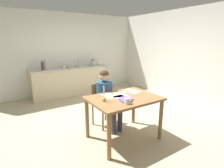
{
  "coord_description": "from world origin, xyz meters",
  "views": [
    {
      "loc": [
        -1.89,
        -3.21,
        1.78
      ],
      "look_at": [
        0.08,
        -0.15,
        0.85
      ],
      "focal_mm": 28.39,
      "sensor_mm": 36.0,
      "label": 1
    }
  ],
  "objects_px": {
    "candlestick": "(104,97)",
    "bottle_vinegar": "(45,65)",
    "person_seated": "(106,96)",
    "sink_unit": "(80,66)",
    "stovetop_kettle": "(93,62)",
    "mixing_bowl": "(65,66)",
    "wine_glass_near_sink": "(69,63)",
    "wine_glass_back_left": "(64,64)",
    "wine_glass_by_kettle": "(66,63)",
    "book_magazine": "(127,99)",
    "dining_table": "(124,104)",
    "teacup_on_counter": "(64,67)",
    "bottle_oil": "(42,66)",
    "coffee_mug": "(127,101)",
    "book_cookery": "(125,100)",
    "chair_at_table": "(102,102)"
  },
  "relations": [
    {
      "from": "coffee_mug",
      "to": "teacup_on_counter",
      "type": "relative_size",
      "value": 0.98
    },
    {
      "from": "stovetop_kettle",
      "to": "bottle_vinegar",
      "type": "bearing_deg",
      "value": 178.45
    },
    {
      "from": "chair_at_table",
      "to": "coffee_mug",
      "type": "xyz_separation_m",
      "value": [
        -0.09,
        -0.97,
        0.33
      ]
    },
    {
      "from": "sink_unit",
      "to": "wine_glass_near_sink",
      "type": "relative_size",
      "value": 2.34
    },
    {
      "from": "dining_table",
      "to": "mixing_bowl",
      "type": "distance_m",
      "value": 3.17
    },
    {
      "from": "person_seated",
      "to": "wine_glass_by_kettle",
      "type": "height_order",
      "value": "person_seated"
    },
    {
      "from": "person_seated",
      "to": "bottle_oil",
      "type": "distance_m",
      "value": 2.59
    },
    {
      "from": "stovetop_kettle",
      "to": "teacup_on_counter",
      "type": "bearing_deg",
      "value": -172.02
    },
    {
      "from": "mixing_bowl",
      "to": "wine_glass_near_sink",
      "type": "height_order",
      "value": "wine_glass_near_sink"
    },
    {
      "from": "candlestick",
      "to": "teacup_on_counter",
      "type": "height_order",
      "value": "candlestick"
    },
    {
      "from": "sink_unit",
      "to": "mixing_bowl",
      "type": "bearing_deg",
      "value": 172.33
    },
    {
      "from": "sink_unit",
      "to": "bottle_oil",
      "type": "relative_size",
      "value": 1.31
    },
    {
      "from": "book_cookery",
      "to": "mixing_bowl",
      "type": "relative_size",
      "value": 0.94
    },
    {
      "from": "stovetop_kettle",
      "to": "teacup_on_counter",
      "type": "relative_size",
      "value": 1.81
    },
    {
      "from": "dining_table",
      "to": "book_cookery",
      "type": "bearing_deg",
      "value": -120.3
    },
    {
      "from": "dining_table",
      "to": "book_magazine",
      "type": "xyz_separation_m",
      "value": [
        -0.02,
        -0.1,
        0.13
      ]
    },
    {
      "from": "dining_table",
      "to": "stovetop_kettle",
      "type": "xyz_separation_m",
      "value": [
        0.96,
        3.09,
        0.33
      ]
    },
    {
      "from": "person_seated",
      "to": "bottle_vinegar",
      "type": "bearing_deg",
      "value": 102.68
    },
    {
      "from": "wine_glass_by_kettle",
      "to": "wine_glass_back_left",
      "type": "xyz_separation_m",
      "value": [
        -0.08,
        0.0,
        0.0
      ]
    },
    {
      "from": "coffee_mug",
      "to": "bottle_oil",
      "type": "distance_m",
      "value": 3.36
    },
    {
      "from": "book_magazine",
      "to": "wine_glass_near_sink",
      "type": "distance_m",
      "value": 3.35
    },
    {
      "from": "mixing_bowl",
      "to": "stovetop_kettle",
      "type": "bearing_deg",
      "value": -4.1
    },
    {
      "from": "candlestick",
      "to": "book_magazine",
      "type": "height_order",
      "value": "candlestick"
    },
    {
      "from": "person_seated",
      "to": "wine_glass_near_sink",
      "type": "bearing_deg",
      "value": 85.63
    },
    {
      "from": "wine_glass_near_sink",
      "to": "teacup_on_counter",
      "type": "distance_m",
      "value": 0.41
    },
    {
      "from": "mixing_bowl",
      "to": "wine_glass_near_sink",
      "type": "bearing_deg",
      "value": 25.76
    },
    {
      "from": "candlestick",
      "to": "bottle_oil",
      "type": "xyz_separation_m",
      "value": [
        -0.33,
        3.0,
        0.16
      ]
    },
    {
      "from": "sink_unit",
      "to": "wine_glass_back_left",
      "type": "relative_size",
      "value": 2.34
    },
    {
      "from": "stovetop_kettle",
      "to": "wine_glass_near_sink",
      "type": "relative_size",
      "value": 1.43
    },
    {
      "from": "sink_unit",
      "to": "wine_glass_by_kettle",
      "type": "distance_m",
      "value": 0.45
    },
    {
      "from": "book_magazine",
      "to": "mixing_bowl",
      "type": "height_order",
      "value": "mixing_bowl"
    },
    {
      "from": "wine_glass_near_sink",
      "to": "bottle_oil",
      "type": "bearing_deg",
      "value": -165.88
    },
    {
      "from": "book_magazine",
      "to": "teacup_on_counter",
      "type": "relative_size",
      "value": 1.68
    },
    {
      "from": "mixing_bowl",
      "to": "sink_unit",
      "type": "bearing_deg",
      "value": -7.67
    },
    {
      "from": "wine_glass_by_kettle",
      "to": "teacup_on_counter",
      "type": "height_order",
      "value": "wine_glass_by_kettle"
    },
    {
      "from": "bottle_vinegar",
      "to": "person_seated",
      "type": "bearing_deg",
      "value": -77.32
    },
    {
      "from": "candlestick",
      "to": "bottle_vinegar",
      "type": "bearing_deg",
      "value": 94.18
    },
    {
      "from": "dining_table",
      "to": "teacup_on_counter",
      "type": "xyz_separation_m",
      "value": [
        -0.11,
        2.94,
        0.28
      ]
    },
    {
      "from": "wine_glass_by_kettle",
      "to": "wine_glass_back_left",
      "type": "height_order",
      "value": "same"
    },
    {
      "from": "sink_unit",
      "to": "person_seated",
      "type": "bearing_deg",
      "value": -101.47
    },
    {
      "from": "wine_glass_by_kettle",
      "to": "teacup_on_counter",
      "type": "bearing_deg",
      "value": -120.2
    },
    {
      "from": "book_cookery",
      "to": "wine_glass_near_sink",
      "type": "height_order",
      "value": "wine_glass_near_sink"
    },
    {
      "from": "candlestick",
      "to": "teacup_on_counter",
      "type": "relative_size",
      "value": 2.1
    },
    {
      "from": "bottle_vinegar",
      "to": "mixing_bowl",
      "type": "relative_size",
      "value": 1.4
    },
    {
      "from": "dining_table",
      "to": "coffee_mug",
      "type": "relative_size",
      "value": 10.1
    },
    {
      "from": "sink_unit",
      "to": "stovetop_kettle",
      "type": "relative_size",
      "value": 1.64
    },
    {
      "from": "bottle_oil",
      "to": "wine_glass_back_left",
      "type": "bearing_deg",
      "value": 17.58
    },
    {
      "from": "person_seated",
      "to": "bottle_vinegar",
      "type": "distance_m",
      "value": 2.68
    },
    {
      "from": "sink_unit",
      "to": "wine_glass_back_left",
      "type": "xyz_separation_m",
      "value": [
        -0.5,
        0.15,
        0.09
      ]
    },
    {
      "from": "stovetop_kettle",
      "to": "wine_glass_near_sink",
      "type": "distance_m",
      "value": 0.81
    }
  ]
}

